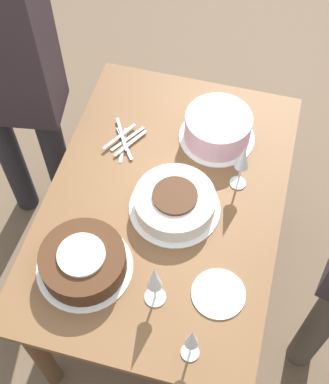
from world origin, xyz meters
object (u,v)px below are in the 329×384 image
cake_center_white (175,202)px  wine_glass_far (192,339)px  cake_front_chocolate (83,262)px  cake_back_decorated (218,128)px  wine_glass_extra (243,159)px  person_cutting (5,75)px  wine_glass_near (155,279)px

cake_center_white → wine_glass_far: (0.49, 0.17, 0.09)m
cake_front_chocolate → wine_glass_far: bearing=65.2°
cake_back_decorated → wine_glass_far: size_ratio=1.56×
wine_glass_extra → cake_back_decorated: bearing=-148.2°
cake_front_chocolate → person_cutting: 0.81m
wine_glass_near → wine_glass_far: size_ratio=1.16×
cake_back_decorated → person_cutting: 0.84m
cake_center_white → cake_front_chocolate: 0.38m
cake_back_decorated → person_cutting: size_ratio=0.19×
cake_center_white → wine_glass_near: wine_glass_near is taller
wine_glass_far → person_cutting: size_ratio=0.12×
cake_center_white → wine_glass_extra: (-0.16, 0.20, 0.11)m
wine_glass_far → cake_back_decorated: bearing=-173.8°
wine_glass_extra → person_cutting: bearing=-98.4°
cake_front_chocolate → cake_center_white: bearing=142.3°
cake_back_decorated → wine_glass_near: 0.71m
wine_glass_far → wine_glass_extra: wine_glass_extra is taller
wine_glass_near → wine_glass_extra: bearing=160.8°
cake_back_decorated → wine_glass_near: (0.70, -0.06, 0.09)m
wine_glass_far → person_cutting: person_cutting is taller
cake_center_white → person_cutting: person_cutting is taller
cake_center_white → person_cutting: (-0.31, -0.75, 0.14)m
cake_center_white → person_cutting: 0.82m
cake_center_white → wine_glass_near: (0.35, 0.02, 0.11)m
cake_back_decorated → person_cutting: person_cutting is taller
wine_glass_extra → person_cutting: 0.96m
cake_back_decorated → wine_glass_far: bearing=6.2°
wine_glass_far → wine_glass_extra: size_ratio=0.90×
cake_center_white → cake_front_chocolate: (0.30, -0.23, 0.01)m
cake_center_white → wine_glass_near: 0.36m
cake_front_chocolate → wine_glass_extra: (-0.47, 0.44, 0.10)m
cake_front_chocolate → person_cutting: size_ratio=0.21×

